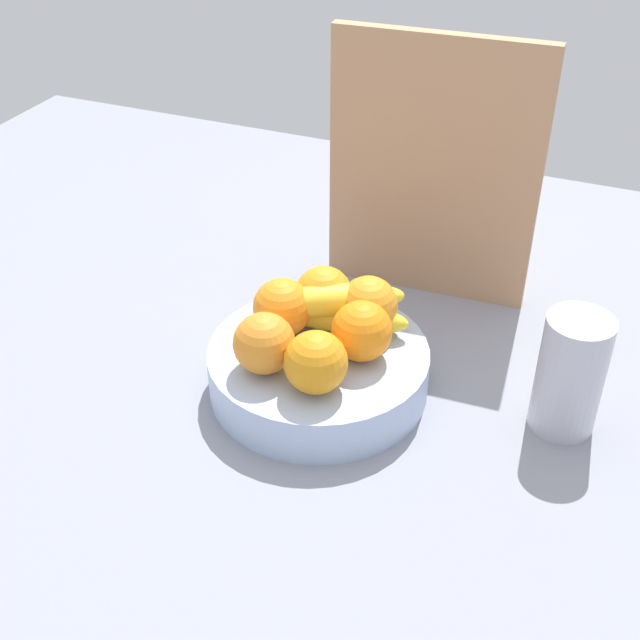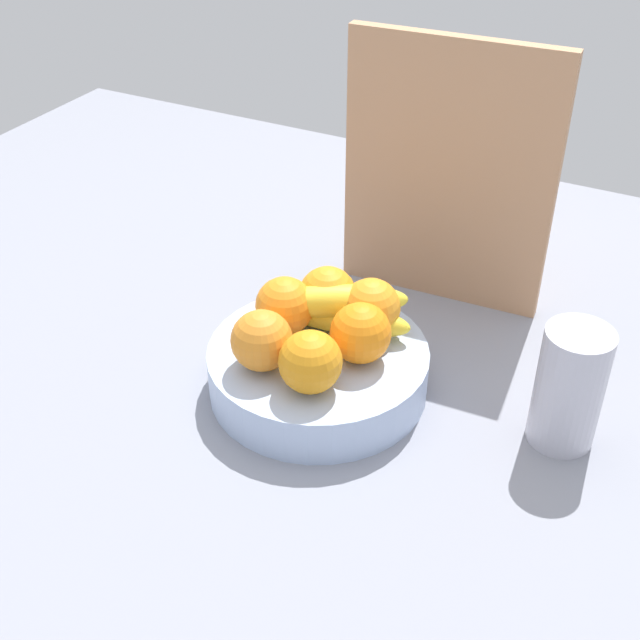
% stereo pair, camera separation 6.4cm
% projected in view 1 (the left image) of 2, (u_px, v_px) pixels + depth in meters
% --- Properties ---
extents(ground_plane, '(1.80, 1.40, 0.03)m').
position_uv_depth(ground_plane, '(309.00, 395.00, 1.02)').
color(ground_plane, gray).
extents(fruit_bowl, '(0.26, 0.26, 0.06)m').
position_uv_depth(fruit_bowl, '(320.00, 367.00, 1.00)').
color(fruit_bowl, '#AABFE2').
rests_on(fruit_bowl, ground_plane).
extents(orange_front_left, '(0.07, 0.07, 0.07)m').
position_uv_depth(orange_front_left, '(316.00, 362.00, 0.90)').
color(orange_front_left, orange).
rests_on(orange_front_left, fruit_bowl).
extents(orange_front_right, '(0.07, 0.07, 0.07)m').
position_uv_depth(orange_front_right, '(362.00, 331.00, 0.95)').
color(orange_front_right, orange).
rests_on(orange_front_right, fruit_bowl).
extents(orange_center, '(0.07, 0.07, 0.07)m').
position_uv_depth(orange_center, '(368.00, 305.00, 0.99)').
color(orange_center, orange).
rests_on(orange_center, fruit_bowl).
extents(orange_back_left, '(0.07, 0.07, 0.07)m').
position_uv_depth(orange_back_left, '(323.00, 295.00, 1.01)').
color(orange_back_left, orange).
rests_on(orange_back_left, fruit_bowl).
extents(orange_back_right, '(0.07, 0.07, 0.07)m').
position_uv_depth(orange_back_right, '(282.00, 308.00, 0.99)').
color(orange_back_right, orange).
rests_on(orange_back_right, fruit_bowl).
extents(orange_top_stack, '(0.07, 0.07, 0.07)m').
position_uv_depth(orange_top_stack, '(264.00, 343.00, 0.93)').
color(orange_top_stack, orange).
rests_on(orange_top_stack, fruit_bowl).
extents(banana_bunch, '(0.18, 0.12, 0.06)m').
position_uv_depth(banana_bunch, '(337.00, 308.00, 0.99)').
color(banana_bunch, yellow).
rests_on(banana_bunch, fruit_bowl).
extents(cutting_board, '(0.28, 0.03, 0.36)m').
position_uv_depth(cutting_board, '(433.00, 172.00, 1.09)').
color(cutting_board, tan).
rests_on(cutting_board, ground_plane).
extents(thermos_tumbler, '(0.07, 0.07, 0.15)m').
position_uv_depth(thermos_tumbler, '(570.00, 374.00, 0.92)').
color(thermos_tumbler, '#B7B6C5').
rests_on(thermos_tumbler, ground_plane).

